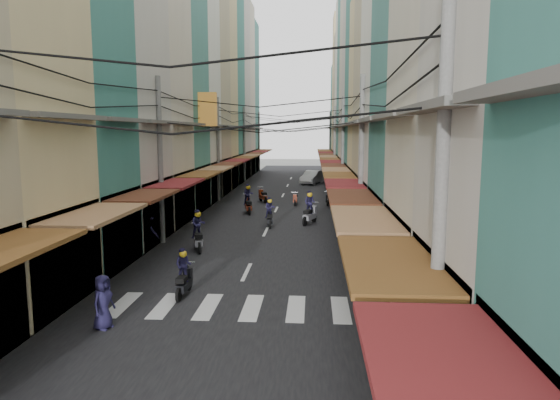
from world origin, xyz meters
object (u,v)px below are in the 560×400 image
at_px(white_car, 312,184).
at_px(market_umbrella, 404,214).
at_px(bicycle, 446,284).
at_px(traffic_sign, 376,230).

bearing_deg(white_car, market_umbrella, -66.02).
bearing_deg(bicycle, market_umbrella, 43.17).
distance_m(white_car, traffic_sign, 35.23).
xyz_separation_m(market_umbrella, traffic_sign, (-1.28, -1.69, -0.34)).
distance_m(bicycle, traffic_sign, 3.30).
relative_size(bicycle, market_umbrella, 0.67).
relative_size(market_umbrella, traffic_sign, 0.96).
bearing_deg(traffic_sign, market_umbrella, 52.78).
relative_size(bicycle, traffic_sign, 0.64).
height_order(market_umbrella, traffic_sign, traffic_sign).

